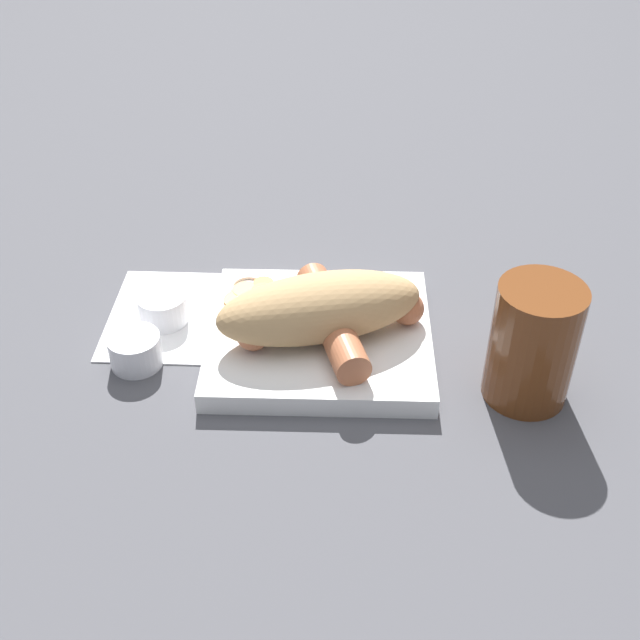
{
  "coord_description": "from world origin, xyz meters",
  "views": [
    {
      "loc": [
        0.02,
        -0.59,
        0.49
      ],
      "look_at": [
        0.0,
        0.0,
        0.03
      ],
      "focal_mm": 45.0,
      "sensor_mm": 36.0,
      "label": 1
    }
  ],
  "objects_px": {
    "condiment_cup_near": "(163,310)",
    "food_tray": "(320,337)",
    "sausage": "(332,321)",
    "bread_roll": "(323,308)",
    "drink_glass": "(533,344)",
    "condiment_cup_far": "(136,352)"
  },
  "relations": [
    {
      "from": "drink_glass",
      "to": "food_tray",
      "type": "bearing_deg",
      "value": 161.79
    },
    {
      "from": "food_tray",
      "to": "condiment_cup_near",
      "type": "distance_m",
      "value": 0.16
    },
    {
      "from": "condiment_cup_near",
      "to": "drink_glass",
      "type": "bearing_deg",
      "value": -15.4
    },
    {
      "from": "food_tray",
      "to": "drink_glass",
      "type": "relative_size",
      "value": 1.85
    },
    {
      "from": "condiment_cup_near",
      "to": "condiment_cup_far",
      "type": "xyz_separation_m",
      "value": [
        -0.01,
        -0.06,
        0.0
      ]
    },
    {
      "from": "bread_roll",
      "to": "drink_glass",
      "type": "xyz_separation_m",
      "value": [
        0.18,
        -0.05,
        0.01
      ]
    },
    {
      "from": "condiment_cup_near",
      "to": "drink_glass",
      "type": "distance_m",
      "value": 0.35
    },
    {
      "from": "bread_roll",
      "to": "sausage",
      "type": "bearing_deg",
      "value": -6.1
    },
    {
      "from": "food_tray",
      "to": "condiment_cup_near",
      "type": "height_order",
      "value": "condiment_cup_near"
    },
    {
      "from": "bread_roll",
      "to": "sausage",
      "type": "height_order",
      "value": "bread_roll"
    },
    {
      "from": "food_tray",
      "to": "sausage",
      "type": "relative_size",
      "value": 1.2
    },
    {
      "from": "bread_roll",
      "to": "condiment_cup_far",
      "type": "height_order",
      "value": "bread_roll"
    },
    {
      "from": "bread_roll",
      "to": "condiment_cup_far",
      "type": "bearing_deg",
      "value": -172.12
    },
    {
      "from": "bread_roll",
      "to": "condiment_cup_far",
      "type": "distance_m",
      "value": 0.18
    },
    {
      "from": "condiment_cup_far",
      "to": "bread_roll",
      "type": "bearing_deg",
      "value": 7.88
    },
    {
      "from": "bread_roll",
      "to": "drink_glass",
      "type": "distance_m",
      "value": 0.19
    },
    {
      "from": "sausage",
      "to": "bread_roll",
      "type": "bearing_deg",
      "value": 173.9
    },
    {
      "from": "drink_glass",
      "to": "condiment_cup_far",
      "type": "bearing_deg",
      "value": 175.3
    },
    {
      "from": "bread_roll",
      "to": "sausage",
      "type": "relative_size",
      "value": 1.18
    },
    {
      "from": "food_tray",
      "to": "drink_glass",
      "type": "distance_m",
      "value": 0.2
    },
    {
      "from": "sausage",
      "to": "condiment_cup_far",
      "type": "distance_m",
      "value": 0.18
    },
    {
      "from": "condiment_cup_near",
      "to": "food_tray",
      "type": "bearing_deg",
      "value": -11.99
    }
  ]
}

